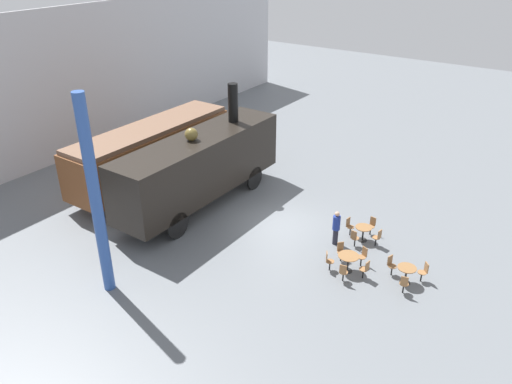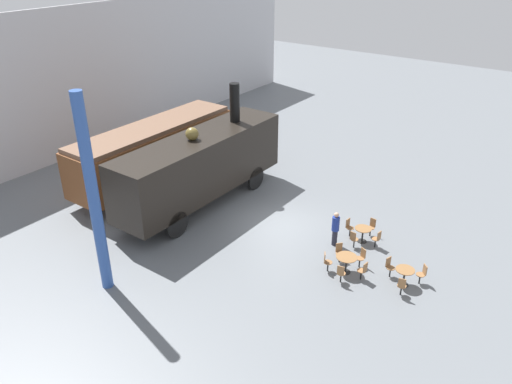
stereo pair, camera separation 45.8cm
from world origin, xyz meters
name	(u,v)px [view 2 (the right image)]	position (x,y,z in m)	size (l,w,h in m)	color
ground_plane	(277,224)	(0.00, 0.00, 0.00)	(80.00, 80.00, 0.00)	slate
backdrop_wall	(70,85)	(0.00, 15.26, 4.50)	(44.00, 0.15, 9.00)	silver
passenger_coach_wooden	(154,149)	(-0.07, 8.19, 2.01)	(10.28, 2.59, 3.39)	brown
steam_locomotive	(201,164)	(-0.56, 4.26, 2.31)	(10.27, 2.48, 5.81)	black
cafe_table_near	(405,273)	(-0.96, -6.78, 0.56)	(0.76, 0.76, 0.75)	black
cafe_table_mid	(346,260)	(-1.56, -4.51, 0.61)	(0.88, 0.88, 0.77)	black
cafe_table_far	(363,232)	(1.01, -4.05, 0.53)	(0.75, 0.75, 0.71)	black
cafe_chair_0	(422,273)	(-0.45, -7.33, 0.51)	(0.40, 0.40, 0.87)	black
cafe_chair_1	(389,266)	(-0.75, -6.06, 0.51)	(0.37, 0.39, 0.87)	black
cafe_chair_2	(402,285)	(-1.70, -6.96, 0.51)	(0.38, 0.36, 0.87)	black
cafe_chair_3	(341,273)	(-2.36, -4.68, 0.51)	(0.38, 0.36, 0.87)	black
cafe_chair_4	(363,270)	(-1.65, -5.32, 0.51)	(0.36, 0.37, 0.87)	black
cafe_chair_5	(361,256)	(-0.82, -4.85, 0.51)	(0.40, 0.38, 0.87)	black
cafe_chair_6	(339,251)	(-1.01, -3.91, 0.51)	(0.40, 0.40, 0.87)	black
cafe_chair_7	(326,261)	(-1.96, -3.81, 0.51)	(0.39, 0.40, 0.87)	black
cafe_chair_8	(349,226)	(1.11, -3.31, 0.51)	(0.36, 0.37, 0.87)	black
cafe_chair_9	(354,238)	(0.27, -3.95, 0.51)	(0.37, 0.36, 0.87)	black
cafe_chair_10	(377,238)	(0.92, -4.79, 0.51)	(0.36, 0.37, 0.87)	black
cafe_chair_11	(372,226)	(1.76, -4.15, 0.51)	(0.37, 0.36, 0.87)	black
visitor_person	(335,228)	(0.03, -3.14, 0.90)	(0.34, 0.34, 1.67)	#262633
support_pillar	(93,198)	(-8.00, 2.80, 4.00)	(0.44, 0.44, 8.00)	#2D519E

